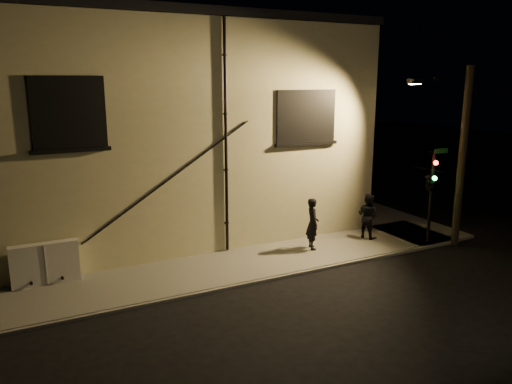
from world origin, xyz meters
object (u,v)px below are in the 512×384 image
pedestrian_b (368,216)px  streetlamp_pole (459,152)px  pedestrian_a (313,224)px  traffic_signal (431,181)px  utility_cabinet (45,264)px

pedestrian_b → streetlamp_pole: bearing=-144.0°
pedestrian_a → streetlamp_pole: bearing=-91.0°
pedestrian_a → streetlamp_pole: (5.40, -1.78, 2.58)m
pedestrian_a → pedestrian_b: pedestrian_a is taller
traffic_signal → streetlamp_pole: (1.08, -0.28, 1.08)m
streetlamp_pole → traffic_signal: bearing=165.4°
pedestrian_b → pedestrian_a: bearing=74.4°
traffic_signal → utility_cabinet: bearing=169.5°
streetlamp_pole → utility_cabinet: bearing=169.2°
pedestrian_b → traffic_signal: bearing=-154.1°
pedestrian_b → traffic_signal: size_ratio=0.49×
pedestrian_a → pedestrian_b: 2.73m
utility_cabinet → streetlamp_pole: (14.66, -2.80, 2.90)m
pedestrian_a → streetlamp_pole: streetlamp_pole is taller
utility_cabinet → traffic_signal: bearing=-10.5°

